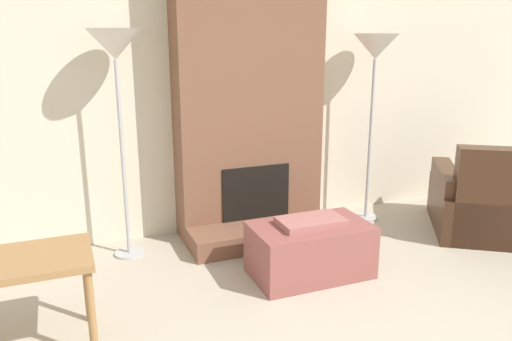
% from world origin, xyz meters
% --- Properties ---
extents(wall_back, '(7.52, 0.06, 2.60)m').
position_xyz_m(wall_back, '(0.00, 2.79, 1.30)').
color(wall_back, beige).
rests_on(wall_back, ground_plane).
extents(fireplace, '(1.29, 0.73, 2.60)m').
position_xyz_m(fireplace, '(0.00, 2.56, 1.21)').
color(fireplace, brown).
rests_on(fireplace, ground_plane).
extents(ottoman, '(0.87, 0.51, 0.45)m').
position_xyz_m(ottoman, '(0.10, 1.57, 0.21)').
color(ottoman, '#8C4C47').
rests_on(ottoman, ground_plane).
extents(armchair, '(1.30, 1.33, 0.86)m').
position_xyz_m(armchair, '(1.97, 1.71, 0.27)').
color(armchair, '#422819').
rests_on(armchair, ground_plane).
extents(side_table, '(0.64, 0.49, 0.57)m').
position_xyz_m(side_table, '(-1.76, 1.32, 0.48)').
color(side_table, '#9E7042').
rests_on(side_table, ground_plane).
extents(floor_lamp_left, '(0.41, 0.41, 1.79)m').
position_xyz_m(floor_lamp_left, '(-1.11, 2.44, 1.61)').
color(floor_lamp_left, '#ADADB2').
rests_on(floor_lamp_left, ground_plane).
extents(floor_lamp_right, '(0.41, 0.41, 1.76)m').
position_xyz_m(floor_lamp_right, '(1.17, 2.44, 1.57)').
color(floor_lamp_right, '#ADADB2').
rests_on(floor_lamp_right, ground_plane).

